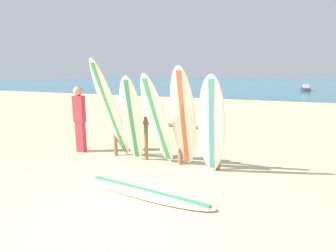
{
  "coord_description": "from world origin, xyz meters",
  "views": [
    {
      "loc": [
        2.1,
        -2.78,
        2.02
      ],
      "look_at": [
        -0.31,
        2.89,
        0.79
      ],
      "focal_mm": 28.64,
      "sensor_mm": 36.0,
      "label": 1
    }
  ],
  "objects_px": {
    "surfboard_leaning_far_left": "(111,111)",
    "beachgoer_standing": "(80,116)",
    "surfboard_rack": "(163,135)",
    "small_boat_offshore": "(306,89)",
    "surfboard_leaning_center_right": "(212,126)",
    "surfboard_lying_on_sand": "(146,192)",
    "surfboard_leaning_left": "(132,120)",
    "surfboard_leaning_center": "(183,119)",
    "surfboard_leaning_center_left": "(158,122)"
  },
  "relations": [
    {
      "from": "surfboard_leaning_left",
      "to": "small_boat_offshore",
      "type": "relative_size",
      "value": 0.75
    },
    {
      "from": "surfboard_leaning_far_left",
      "to": "surfboard_leaning_left",
      "type": "distance_m",
      "value": 0.61
    },
    {
      "from": "surfboard_leaning_center",
      "to": "surfboard_leaning_center_right",
      "type": "height_order",
      "value": "surfboard_leaning_center"
    },
    {
      "from": "beachgoer_standing",
      "to": "small_boat_offshore",
      "type": "distance_m",
      "value": 29.24
    },
    {
      "from": "surfboard_leaning_center_left",
      "to": "beachgoer_standing",
      "type": "bearing_deg",
      "value": 172.43
    },
    {
      "from": "surfboard_lying_on_sand",
      "to": "beachgoer_standing",
      "type": "relative_size",
      "value": 1.51
    },
    {
      "from": "surfboard_leaning_far_left",
      "to": "surfboard_lying_on_sand",
      "type": "distance_m",
      "value": 2.34
    },
    {
      "from": "surfboard_leaning_left",
      "to": "surfboard_lying_on_sand",
      "type": "bearing_deg",
      "value": -51.89
    },
    {
      "from": "surfboard_rack",
      "to": "surfboard_leaning_center_right",
      "type": "bearing_deg",
      "value": -16.26
    },
    {
      "from": "surfboard_rack",
      "to": "surfboard_leaning_center_right",
      "type": "relative_size",
      "value": 1.32
    },
    {
      "from": "surfboard_rack",
      "to": "surfboard_leaning_center",
      "type": "relative_size",
      "value": 1.23
    },
    {
      "from": "surfboard_leaning_left",
      "to": "surfboard_leaning_far_left",
      "type": "bearing_deg",
      "value": 176.16
    },
    {
      "from": "surfboard_leaning_center_left",
      "to": "surfboard_leaning_center_right",
      "type": "xyz_separation_m",
      "value": [
        1.14,
        0.03,
        -0.01
      ]
    },
    {
      "from": "surfboard_lying_on_sand",
      "to": "beachgoer_standing",
      "type": "bearing_deg",
      "value": 150.22
    },
    {
      "from": "surfboard_leaning_center",
      "to": "small_boat_offshore",
      "type": "relative_size",
      "value": 0.82
    },
    {
      "from": "surfboard_leaning_far_left",
      "to": "surfboard_leaning_center_left",
      "type": "height_order",
      "value": "surfboard_leaning_far_left"
    },
    {
      "from": "beachgoer_standing",
      "to": "surfboard_leaning_center_left",
      "type": "bearing_deg",
      "value": -7.57
    },
    {
      "from": "surfboard_leaning_left",
      "to": "beachgoer_standing",
      "type": "relative_size",
      "value": 1.17
    },
    {
      "from": "surfboard_leaning_far_left",
      "to": "surfboard_leaning_center_left",
      "type": "bearing_deg",
      "value": -3.26
    },
    {
      "from": "surfboard_leaning_center_right",
      "to": "surfboard_leaning_left",
      "type": "bearing_deg",
      "value": -179.9
    },
    {
      "from": "surfboard_leaning_center_right",
      "to": "beachgoer_standing",
      "type": "height_order",
      "value": "surfboard_leaning_center_right"
    },
    {
      "from": "surfboard_leaning_center_left",
      "to": "surfboard_leaning_center",
      "type": "xyz_separation_m",
      "value": [
        0.52,
        0.12,
        0.07
      ]
    },
    {
      "from": "surfboard_leaning_far_left",
      "to": "surfboard_leaning_center",
      "type": "xyz_separation_m",
      "value": [
        1.75,
        0.05,
        -0.09
      ]
    },
    {
      "from": "surfboard_leaning_left",
      "to": "surfboard_leaning_center_left",
      "type": "xyz_separation_m",
      "value": [
        0.64,
        -0.03,
        0.03
      ]
    },
    {
      "from": "surfboard_leaning_center_right",
      "to": "beachgoer_standing",
      "type": "xyz_separation_m",
      "value": [
        -3.48,
        0.28,
        -0.08
      ]
    },
    {
      "from": "surfboard_leaning_far_left",
      "to": "beachgoer_standing",
      "type": "height_order",
      "value": "surfboard_leaning_far_left"
    },
    {
      "from": "surfboard_leaning_center_right",
      "to": "surfboard_lying_on_sand",
      "type": "bearing_deg",
      "value": -121.77
    },
    {
      "from": "surfboard_leaning_left",
      "to": "surfboard_leaning_center",
      "type": "height_order",
      "value": "surfboard_leaning_center"
    },
    {
      "from": "surfboard_rack",
      "to": "surfboard_leaning_center",
      "type": "bearing_deg",
      "value": -24.21
    },
    {
      "from": "surfboard_leaning_left",
      "to": "surfboard_lying_on_sand",
      "type": "height_order",
      "value": "surfboard_leaning_left"
    },
    {
      "from": "surfboard_rack",
      "to": "surfboard_leaning_center",
      "type": "height_order",
      "value": "surfboard_leaning_center"
    },
    {
      "from": "surfboard_leaning_center_left",
      "to": "surfboard_leaning_far_left",
      "type": "bearing_deg",
      "value": 176.74
    },
    {
      "from": "surfboard_leaning_far_left",
      "to": "surfboard_rack",
      "type": "bearing_deg",
      "value": 15.08
    },
    {
      "from": "surfboard_leaning_far_left",
      "to": "surfboard_leaning_center",
      "type": "distance_m",
      "value": 1.75
    },
    {
      "from": "surfboard_leaning_left",
      "to": "surfboard_leaning_center_right",
      "type": "distance_m",
      "value": 1.77
    },
    {
      "from": "surfboard_leaning_far_left",
      "to": "surfboard_leaning_center_right",
      "type": "distance_m",
      "value": 2.36
    },
    {
      "from": "beachgoer_standing",
      "to": "small_boat_offshore",
      "type": "xyz_separation_m",
      "value": [
        7.08,
        28.37,
        -0.67
      ]
    },
    {
      "from": "beachgoer_standing",
      "to": "surfboard_leaning_left",
      "type": "bearing_deg",
      "value": -9.35
    },
    {
      "from": "surfboard_leaning_center_right",
      "to": "surfboard_lying_on_sand",
      "type": "height_order",
      "value": "surfboard_leaning_center_right"
    },
    {
      "from": "surfboard_leaning_far_left",
      "to": "surfboard_lying_on_sand",
      "type": "xyz_separation_m",
      "value": [
        1.57,
        -1.3,
        -1.13
      ]
    },
    {
      "from": "surfboard_leaning_center",
      "to": "beachgoer_standing",
      "type": "distance_m",
      "value": 2.88
    },
    {
      "from": "surfboard_rack",
      "to": "surfboard_leaning_center",
      "type": "xyz_separation_m",
      "value": [
        0.58,
        -0.26,
        0.45
      ]
    },
    {
      "from": "small_boat_offshore",
      "to": "beachgoer_standing",
      "type": "bearing_deg",
      "value": -104.01
    },
    {
      "from": "surfboard_rack",
      "to": "surfboard_leaning_far_left",
      "type": "relative_size",
      "value": 1.14
    },
    {
      "from": "surfboard_lying_on_sand",
      "to": "surfboard_leaning_center_right",
      "type": "bearing_deg",
      "value": 58.23
    },
    {
      "from": "surfboard_rack",
      "to": "surfboard_leaning_far_left",
      "type": "distance_m",
      "value": 1.32
    },
    {
      "from": "surfboard_rack",
      "to": "small_boat_offshore",
      "type": "distance_m",
      "value": 28.7
    },
    {
      "from": "small_boat_offshore",
      "to": "surfboard_lying_on_sand",
      "type": "bearing_deg",
      "value": -98.33
    },
    {
      "from": "surfboard_leaning_far_left",
      "to": "surfboard_leaning_center_right",
      "type": "xyz_separation_m",
      "value": [
        2.36,
        -0.04,
        -0.17
      ]
    },
    {
      "from": "beachgoer_standing",
      "to": "surfboard_leaning_center_right",
      "type": "bearing_deg",
      "value": -4.57
    }
  ]
}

